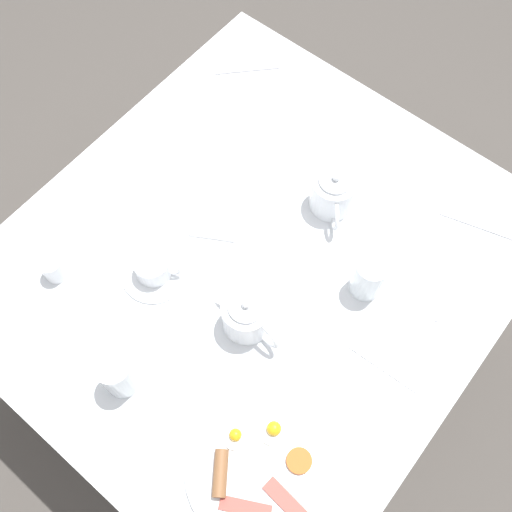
{
  "coord_description": "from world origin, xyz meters",
  "views": [
    {
      "loc": [
        -0.38,
        0.46,
        2.06
      ],
      "look_at": [
        0.0,
        0.0,
        0.79
      ],
      "focal_mm": 42.0,
      "sensor_mm": 36.0,
      "label": 1
    }
  ],
  "objects_px": {
    "fork_by_plate": "(247,69)",
    "fork_spare": "(383,367)",
    "spoon_for_tea": "(439,290)",
    "teacup_with_saucer_left": "(153,268)",
    "creamer_jug": "(53,268)",
    "napkin_folded": "(218,208)",
    "knife_by_plate": "(481,226)",
    "breakfast_plate": "(259,467)",
    "teapot_near": "(247,315)",
    "water_glass_short": "(369,277)",
    "water_glass_tall": "(118,374)",
    "teapot_far": "(333,193)"
  },
  "relations": [
    {
      "from": "spoon_for_tea",
      "to": "teapot_far",
      "type": "bearing_deg",
      "value": -4.66
    },
    {
      "from": "knife_by_plate",
      "to": "teapot_far",
      "type": "bearing_deg",
      "value": 29.29
    },
    {
      "from": "teapot_near",
      "to": "water_glass_tall",
      "type": "bearing_deg",
      "value": 72.85
    },
    {
      "from": "teacup_with_saucer_left",
      "to": "napkin_folded",
      "type": "height_order",
      "value": "teacup_with_saucer_left"
    },
    {
      "from": "teapot_near",
      "to": "water_glass_short",
      "type": "height_order",
      "value": "teapot_near"
    },
    {
      "from": "teapot_near",
      "to": "fork_by_plate",
      "type": "bearing_deg",
      "value": -43.37
    },
    {
      "from": "knife_by_plate",
      "to": "spoon_for_tea",
      "type": "height_order",
      "value": "same"
    },
    {
      "from": "teacup_with_saucer_left",
      "to": "creamer_jug",
      "type": "bearing_deg",
      "value": 39.5
    },
    {
      "from": "creamer_jug",
      "to": "teapot_near",
      "type": "bearing_deg",
      "value": -156.13
    },
    {
      "from": "water_glass_tall",
      "to": "knife_by_plate",
      "type": "distance_m",
      "value": 0.92
    },
    {
      "from": "breakfast_plate",
      "to": "fork_by_plate",
      "type": "height_order",
      "value": "breakfast_plate"
    },
    {
      "from": "fork_by_plate",
      "to": "knife_by_plate",
      "type": "bearing_deg",
      "value": 178.33
    },
    {
      "from": "teapot_near",
      "to": "fork_spare",
      "type": "xyz_separation_m",
      "value": [
        -0.3,
        -0.11,
        -0.05
      ]
    },
    {
      "from": "water_glass_short",
      "to": "fork_spare",
      "type": "relative_size",
      "value": 0.7
    },
    {
      "from": "water_glass_tall",
      "to": "napkin_folded",
      "type": "xyz_separation_m",
      "value": [
        0.12,
        -0.46,
        -0.06
      ]
    },
    {
      "from": "teapot_near",
      "to": "teacup_with_saucer_left",
      "type": "height_order",
      "value": "teapot_near"
    },
    {
      "from": "breakfast_plate",
      "to": "fork_spare",
      "type": "relative_size",
      "value": 1.78
    },
    {
      "from": "teacup_with_saucer_left",
      "to": "fork_spare",
      "type": "distance_m",
      "value": 0.57
    },
    {
      "from": "breakfast_plate",
      "to": "water_glass_short",
      "type": "height_order",
      "value": "water_glass_short"
    },
    {
      "from": "knife_by_plate",
      "to": "spoon_for_tea",
      "type": "xyz_separation_m",
      "value": [
        -0.01,
        0.21,
        0.0
      ]
    },
    {
      "from": "teapot_near",
      "to": "knife_by_plate",
      "type": "bearing_deg",
      "value": -110.13
    },
    {
      "from": "fork_by_plate",
      "to": "knife_by_plate",
      "type": "height_order",
      "value": "same"
    },
    {
      "from": "fork_by_plate",
      "to": "fork_spare",
      "type": "relative_size",
      "value": 0.81
    },
    {
      "from": "teapot_near",
      "to": "fork_by_plate",
      "type": "xyz_separation_m",
      "value": [
        0.48,
        -0.58,
        -0.05
      ]
    },
    {
      "from": "teacup_with_saucer_left",
      "to": "knife_by_plate",
      "type": "relative_size",
      "value": 0.8
    },
    {
      "from": "napkin_folded",
      "to": "knife_by_plate",
      "type": "height_order",
      "value": "napkin_folded"
    },
    {
      "from": "fork_spare",
      "to": "teacup_with_saucer_left",
      "type": "bearing_deg",
      "value": 15.59
    },
    {
      "from": "teapot_near",
      "to": "water_glass_tall",
      "type": "height_order",
      "value": "same"
    },
    {
      "from": "creamer_jug",
      "to": "knife_by_plate",
      "type": "relative_size",
      "value": 0.39
    },
    {
      "from": "knife_by_plate",
      "to": "teacup_with_saucer_left",
      "type": "bearing_deg",
      "value": 48.17
    },
    {
      "from": "knife_by_plate",
      "to": "fork_spare",
      "type": "height_order",
      "value": "same"
    },
    {
      "from": "breakfast_plate",
      "to": "creamer_jug",
      "type": "distance_m",
      "value": 0.64
    },
    {
      "from": "breakfast_plate",
      "to": "teapot_far",
      "type": "bearing_deg",
      "value": -66.89
    },
    {
      "from": "teapot_near",
      "to": "teapot_far",
      "type": "xyz_separation_m",
      "value": [
        0.04,
        -0.37,
        0.0
      ]
    },
    {
      "from": "teapot_near",
      "to": "fork_by_plate",
      "type": "distance_m",
      "value": 0.75
    },
    {
      "from": "fork_by_plate",
      "to": "fork_spare",
      "type": "xyz_separation_m",
      "value": [
        -0.77,
        0.46,
        -0.0
      ]
    },
    {
      "from": "breakfast_plate",
      "to": "teapot_near",
      "type": "xyz_separation_m",
      "value": [
        0.22,
        -0.22,
        0.05
      ]
    },
    {
      "from": "teapot_far",
      "to": "napkin_folded",
      "type": "height_order",
      "value": "teapot_far"
    },
    {
      "from": "fork_by_plate",
      "to": "breakfast_plate",
      "type": "bearing_deg",
      "value": 130.85
    },
    {
      "from": "teapot_far",
      "to": "knife_by_plate",
      "type": "height_order",
      "value": "teapot_far"
    },
    {
      "from": "spoon_for_tea",
      "to": "breakfast_plate",
      "type": "bearing_deg",
      "value": 82.21
    },
    {
      "from": "water_glass_short",
      "to": "fork_by_plate",
      "type": "bearing_deg",
      "value": -27.93
    },
    {
      "from": "fork_by_plate",
      "to": "fork_spare",
      "type": "bearing_deg",
      "value": 148.96
    },
    {
      "from": "fork_spare",
      "to": "spoon_for_tea",
      "type": "bearing_deg",
      "value": -89.12
    },
    {
      "from": "fork_by_plate",
      "to": "fork_spare",
      "type": "height_order",
      "value": "same"
    },
    {
      "from": "water_glass_tall",
      "to": "spoon_for_tea",
      "type": "distance_m",
      "value": 0.75
    },
    {
      "from": "creamer_jug",
      "to": "spoon_for_tea",
      "type": "height_order",
      "value": "creamer_jug"
    },
    {
      "from": "fork_spare",
      "to": "breakfast_plate",
      "type": "bearing_deg",
      "value": 76.31
    },
    {
      "from": "spoon_for_tea",
      "to": "teapot_near",
      "type": "bearing_deg",
      "value": 49.63
    },
    {
      "from": "water_glass_tall",
      "to": "knife_by_plate",
      "type": "height_order",
      "value": "water_glass_tall"
    }
  ]
}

